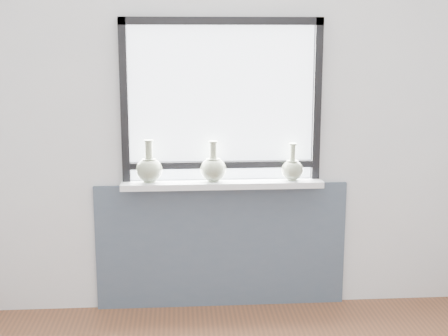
{
  "coord_description": "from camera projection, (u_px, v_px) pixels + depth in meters",
  "views": [
    {
      "loc": [
        -0.28,
        -2.27,
        1.81
      ],
      "look_at": [
        0.0,
        1.55,
        1.02
      ],
      "focal_mm": 50.0,
      "sensor_mm": 36.0,
      "label": 1
    }
  ],
  "objects": [
    {
      "name": "windowsill",
      "position": [
        222.0,
        184.0,
        4.09
      ],
      "size": [
        1.32,
        0.18,
        0.04
      ],
      "primitive_type": "cube",
      "color": "silver",
      "rests_on": "apron_panel"
    },
    {
      "name": "vase_b",
      "position": [
        213.0,
        168.0,
        4.07
      ],
      "size": [
        0.17,
        0.17,
        0.27
      ],
      "rotation": [
        0.0,
        0.0,
        0.05
      ],
      "color": "gray",
      "rests_on": "windowsill"
    },
    {
      "name": "window",
      "position": [
        221.0,
        98.0,
        4.04
      ],
      "size": [
        1.3,
        0.06,
        1.05
      ],
      "color": "black",
      "rests_on": "windowsill"
    },
    {
      "name": "vase_c",
      "position": [
        292.0,
        169.0,
        4.1
      ],
      "size": [
        0.14,
        0.14,
        0.25
      ],
      "rotation": [
        0.0,
        0.0,
        -0.18
      ],
      "color": "gray",
      "rests_on": "windowsill"
    },
    {
      "name": "back_wall",
      "position": [
        221.0,
        119.0,
        4.1
      ],
      "size": [
        3.6,
        0.02,
        2.6
      ],
      "primitive_type": "cube",
      "color": "silver",
      "rests_on": "ground"
    },
    {
      "name": "apron_panel",
      "position": [
        222.0,
        246.0,
        4.25
      ],
      "size": [
        1.7,
        0.03,
        0.86
      ],
      "primitive_type": "cube",
      "color": "#434F5F",
      "rests_on": "ground"
    },
    {
      "name": "vase_a",
      "position": [
        149.0,
        168.0,
        4.04
      ],
      "size": [
        0.17,
        0.17,
        0.28
      ],
      "rotation": [
        0.0,
        0.0,
        0.21
      ],
      "color": "gray",
      "rests_on": "windowsill"
    }
  ]
}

